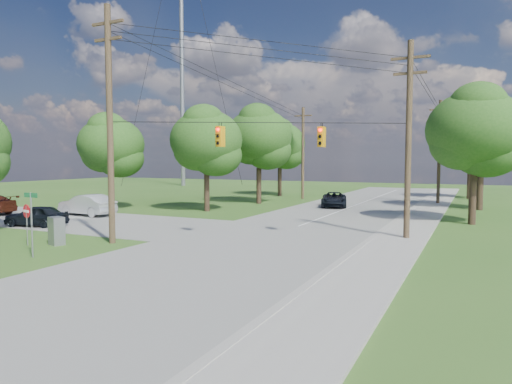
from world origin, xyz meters
The scene contains 23 objects.
ground centered at (0.00, 0.00, 0.00)m, with size 140.00×140.00×0.00m, color #30581D.
main_road centered at (2.00, 5.00, 0.01)m, with size 10.00×100.00×0.03m, color gray.
sidewalk_east centered at (8.70, 5.00, 0.06)m, with size 2.60×100.00×0.12m, color #9C9991.
pole_sw centered at (-4.60, 0.40, 6.23)m, with size 2.00×0.32×12.00m.
pole_ne centered at (8.90, 8.00, 5.47)m, with size 2.00×0.32×10.50m.
pole_north_e centered at (8.90, 30.00, 5.13)m, with size 2.00×0.32×10.00m.
pole_north_w centered at (-5.00, 30.00, 5.13)m, with size 2.00×0.32×10.00m.
power_lines centered at (1.50, 11.54, 9.15)m, with size 13.93×29.62×4.93m.
traffic_signals centered at (2.55, 4.43, 5.50)m, with size 4.91×3.27×1.05m.
radio_mast centered at (-32.00, 46.00, 22.50)m, with size 0.70×0.70×45.00m, color gray.
tree_w_near centered at (-8.00, 15.00, 5.92)m, with size 6.00×6.00×8.40m.
tree_w_mid centered at (-7.00, 23.00, 6.58)m, with size 6.40×6.40×9.22m.
tree_w_far centered at (-9.00, 33.00, 6.25)m, with size 6.00×6.00×8.73m.
tree_e_near centered at (12.00, 16.00, 6.25)m, with size 6.20×6.20×8.81m.
tree_e_mid centered at (12.50, 26.00, 6.91)m, with size 6.60×6.60×9.64m.
tree_e_far centered at (11.50, 38.00, 5.92)m, with size 5.80×5.80×8.32m.
tree_cross_n centered at (-16.00, 12.50, 5.59)m, with size 5.60×5.60×7.91m.
car_cross_dark centered at (-13.14, 2.70, 0.71)m, with size 1.60×3.98×1.36m, color black.
car_cross_silver centered at (-14.66, 8.39, 0.84)m, with size 1.71×4.90×1.61m, color silver.
car_main_north centered at (0.60, 22.93, 0.69)m, with size 2.20×4.76×1.32m, color black.
control_cabinet centered at (-6.74, -1.22, 0.71)m, with size 0.79×0.57×1.42m, color gray.
do_not_enter_sign centered at (-8.00, -1.92, 1.52)m, with size 0.68×0.18×2.06m.
street_name_sign centered at (-5.23, -3.79, 1.80)m, with size 0.86×0.07×2.86m.
Camera 1 is at (12.18, -17.28, 4.26)m, focal length 32.00 mm.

